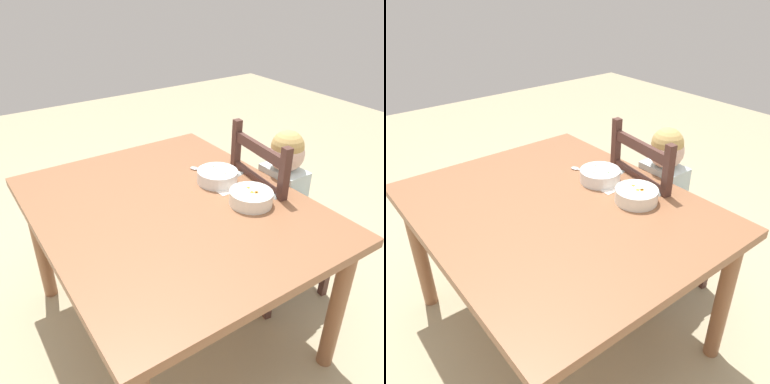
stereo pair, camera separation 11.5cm
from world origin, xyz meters
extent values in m
plane|color=tan|center=(0.00, 0.00, 0.00)|extent=(8.00, 8.00, 0.00)
cube|color=#8F5C3D|center=(0.00, 0.00, 0.70)|extent=(1.30, 1.07, 0.04)
cylinder|color=#8F5C3D|center=(-0.58, -0.46, 0.34)|extent=(0.07, 0.07, 0.68)
cylinder|color=#8F5C3D|center=(-0.58, 0.46, 0.34)|extent=(0.07, 0.07, 0.68)
cylinder|color=#8F5C3D|center=(0.58, 0.46, 0.34)|extent=(0.07, 0.07, 0.68)
cube|color=#4C2E27|center=(0.06, 0.64, 0.42)|extent=(0.47, 0.47, 0.02)
cube|color=#4C2E27|center=(0.27, 0.80, 0.20)|extent=(0.04, 0.04, 0.41)
cube|color=#4C2E27|center=(-0.10, 0.85, 0.20)|extent=(0.04, 0.04, 0.41)
cube|color=#4C2E27|center=(0.23, 0.42, 0.20)|extent=(0.04, 0.04, 0.41)
cube|color=#4C2E27|center=(-0.15, 0.47, 0.20)|extent=(0.04, 0.04, 0.41)
cube|color=#4C2E27|center=(0.23, 0.42, 0.69)|extent=(0.04, 0.04, 0.53)
cube|color=#4C2E27|center=(-0.15, 0.47, 0.69)|extent=(0.04, 0.04, 0.53)
cube|color=#4C2E27|center=(0.04, 0.45, 0.88)|extent=(0.36, 0.07, 0.05)
cube|color=#4C2E27|center=(0.04, 0.45, 0.72)|extent=(0.36, 0.07, 0.05)
cube|color=silver|center=(0.06, 0.61, 0.59)|extent=(0.22, 0.14, 0.32)
sphere|color=beige|center=(0.06, 0.61, 0.83)|extent=(0.17, 0.17, 0.17)
sphere|color=tan|center=(0.06, 0.61, 0.86)|extent=(0.16, 0.16, 0.16)
cylinder|color=#3F4C72|center=(0.01, 0.49, 0.21)|extent=(0.07, 0.07, 0.43)
cylinder|color=#3F4C72|center=(0.12, 0.49, 0.21)|extent=(0.07, 0.07, 0.43)
cylinder|color=silver|center=(-0.07, 0.51, 0.67)|extent=(0.06, 0.24, 0.13)
cylinder|color=silver|center=(0.19, 0.51, 0.67)|extent=(0.06, 0.24, 0.13)
cylinder|color=white|center=(-0.06, 0.29, 0.75)|extent=(0.19, 0.19, 0.06)
cylinder|color=white|center=(-0.06, 0.29, 0.72)|extent=(0.09, 0.09, 0.01)
cylinder|color=green|center=(-0.06, 0.29, 0.76)|extent=(0.16, 0.16, 0.03)
sphere|color=green|center=(-0.05, 0.25, 0.77)|extent=(0.01, 0.01, 0.01)
sphere|color=#499E20|center=(-0.10, 0.30, 0.77)|extent=(0.01, 0.01, 0.01)
sphere|color=green|center=(-0.01, 0.30, 0.77)|extent=(0.01, 0.01, 0.01)
sphere|color=green|center=(-0.07, 0.29, 0.77)|extent=(0.01, 0.01, 0.01)
cylinder|color=white|center=(0.18, 0.29, 0.75)|extent=(0.19, 0.19, 0.06)
cylinder|color=white|center=(0.18, 0.29, 0.72)|extent=(0.08, 0.08, 0.01)
cylinder|color=orange|center=(0.18, 0.29, 0.76)|extent=(0.15, 0.15, 0.03)
cube|color=orange|center=(0.15, 0.30, 0.77)|extent=(0.02, 0.02, 0.01)
cube|color=orange|center=(0.20, 0.30, 0.77)|extent=(0.02, 0.02, 0.01)
cube|color=orange|center=(0.19, 0.29, 0.77)|extent=(0.02, 0.02, 0.01)
cube|color=orange|center=(0.20, 0.30, 0.77)|extent=(0.02, 0.02, 0.01)
cube|color=silver|center=(-0.17, 0.30, 0.72)|extent=(0.09, 0.05, 0.00)
ellipsoid|color=silver|center=(-0.23, 0.27, 0.72)|extent=(0.05, 0.05, 0.01)
cube|color=white|center=(-0.01, 0.29, 0.72)|extent=(0.16, 0.14, 0.00)
camera|label=1|loc=(1.25, -0.73, 1.60)|focal=37.14mm
camera|label=2|loc=(1.18, -0.82, 1.60)|focal=37.14mm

